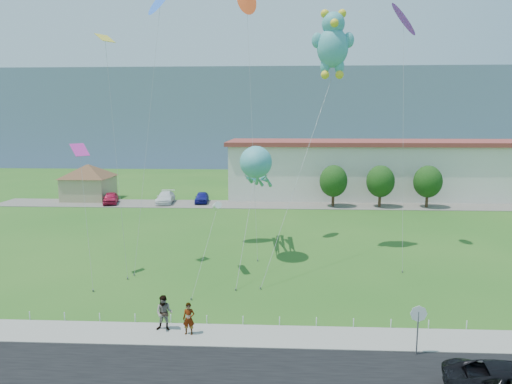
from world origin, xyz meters
The scene contains 24 objects.
ground centered at (0.00, 0.00, 0.00)m, with size 160.00×160.00×0.00m, color #215718.
sidewalk centered at (0.00, -2.75, 0.05)m, with size 80.00×2.50×0.10m, color gray.
parking_strip centered at (0.00, 35.00, 0.03)m, with size 70.00×6.00×0.06m, color #59544C.
hill_ridge centered at (0.00, 120.00, 12.50)m, with size 160.00×50.00×25.00m, color slate.
pavilion centered at (-24.00, 38.00, 3.02)m, with size 9.20×9.20×5.00m.
warehouse centered at (26.00, 44.00, 4.12)m, with size 61.00×15.00×8.20m.
stop_sign centered at (9.50, -4.21, 1.87)m, with size 0.80×0.07×2.50m.
rope_fence centered at (0.00, -1.30, 0.25)m, with size 26.05×0.05×0.50m.
tree_near centered at (10.00, 34.00, 3.39)m, with size 3.60×3.60×5.47m.
tree_mid centered at (16.00, 34.00, 3.39)m, with size 3.60×3.60×5.47m.
tree_far centered at (22.00, 34.00, 3.39)m, with size 3.60×3.60×5.47m.
pedestrian_left centered at (-1.70, -2.75, 0.94)m, with size 0.61×0.40×1.68m, color gray.
pedestrian_right centered at (-3.08, -2.34, 1.05)m, with size 0.92×0.72×1.89m, color gray.
parked_car_red centered at (-19.66, 34.59, 0.82)m, with size 1.79×4.45×1.52m, color #B1153B.
parked_car_white centered at (-12.40, 35.43, 0.82)m, with size 2.12×5.21×1.51m, color white.
parked_car_blue centered at (-7.52, 35.93, 0.78)m, with size 1.70×4.23×1.44m, color navy.
octopus_kite centered at (1.12, 11.61, 7.22)m, with size 2.52×12.80×9.15m.
teddy_bear_kite centered at (7.20, 13.76, 17.34)m, with size 7.23×10.87×19.92m.
small_kite_white centered at (-1.55, 7.38, 4.97)m, with size 1.25×6.62×5.44m.
small_kite_orange centered at (0.08, 16.09, 20.73)m, with size 2.18×6.83×22.01m.
small_kite_blue centered at (-6.87, 13.65, 20.27)m, with size 1.80×8.35×21.54m.
small_kite_pink centered at (-10.76, 5.95, 8.17)m, with size 2.47×3.92×9.50m.
small_kite_yellow centered at (-9.29, 7.98, 14.60)m, with size 2.55×3.57×17.32m.
small_kite_purple centered at (12.98, 14.42, 18.76)m, with size 1.91×7.41×19.95m.
Camera 1 is at (2.87, -24.81, 11.03)m, focal length 32.00 mm.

